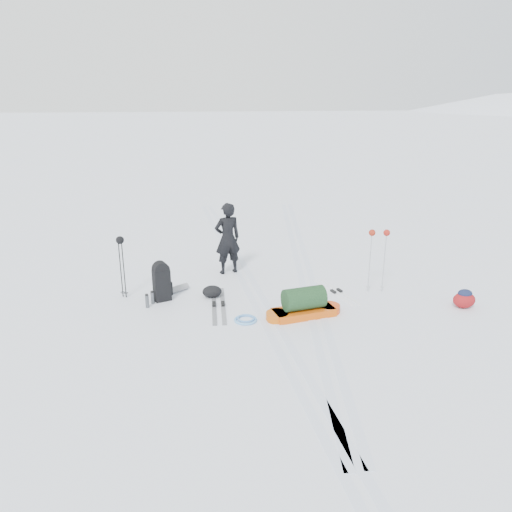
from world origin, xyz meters
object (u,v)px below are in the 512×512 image
object	(u,v)px
skier	(228,239)
expedition_rucksack	(164,282)
pulk_sled	(304,305)
ski_poles_black	(121,248)

from	to	relation	value
skier	expedition_rucksack	xyz separation A→B (m)	(-1.44, -1.39, -0.46)
skier	expedition_rucksack	size ratio (longest dim) A/B	2.03
pulk_sled	expedition_rucksack	world-z (taller)	expedition_rucksack
expedition_rucksack	pulk_sled	bearing A→B (deg)	-44.44
pulk_sled	expedition_rucksack	size ratio (longest dim) A/B	1.88
expedition_rucksack	ski_poles_black	size ratio (longest dim) A/B	0.63
skier	ski_poles_black	xyz separation A→B (m)	(-2.27, -1.16, 0.24)
skier	pulk_sled	xyz separation A→B (m)	(1.22, -2.58, -0.62)
skier	expedition_rucksack	distance (m)	2.05
expedition_rucksack	ski_poles_black	xyz separation A→B (m)	(-0.83, 0.23, 0.69)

